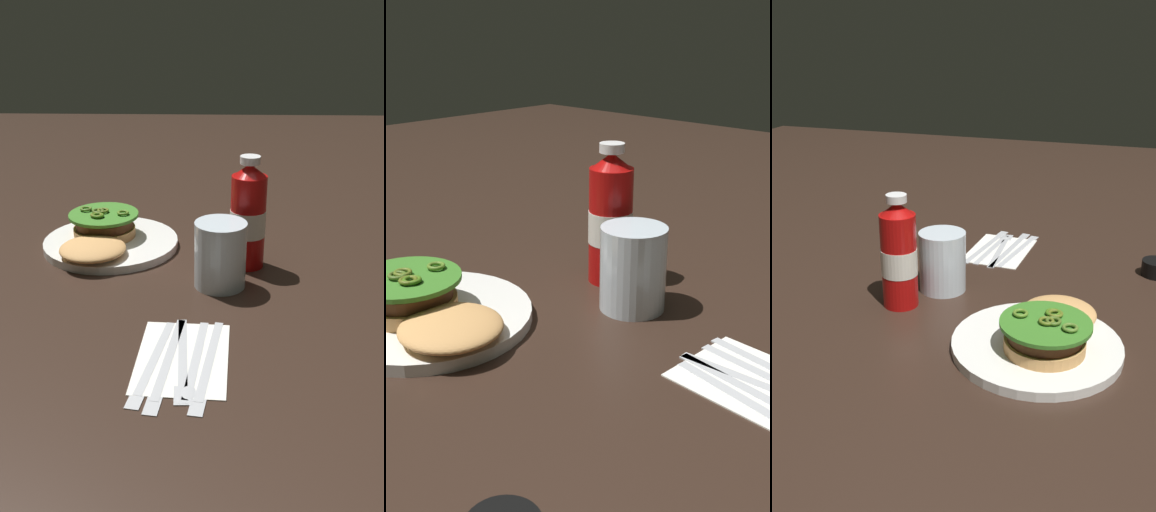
% 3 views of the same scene
% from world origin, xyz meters
% --- Properties ---
extents(ground_plane, '(3.00, 3.00, 0.00)m').
position_xyz_m(ground_plane, '(0.00, 0.00, 0.00)').
color(ground_plane, '#2F2018').
extents(dinner_plate, '(0.26, 0.26, 0.02)m').
position_xyz_m(dinner_plate, '(-0.11, -0.05, 0.01)').
color(dinner_plate, white).
rests_on(dinner_plate, ground_plane).
extents(burger_sandwich, '(0.22, 0.13, 0.05)m').
position_xyz_m(burger_sandwich, '(-0.09, -0.07, 0.03)').
color(burger_sandwich, tan).
rests_on(burger_sandwich, dinner_plate).
extents(ketchup_bottle, '(0.06, 0.06, 0.20)m').
position_xyz_m(ketchup_bottle, '(-0.03, 0.20, 0.09)').
color(ketchup_bottle, '#B20D0C').
rests_on(ketchup_bottle, ground_plane).
extents(water_glass, '(0.08, 0.08, 0.11)m').
position_xyz_m(water_glass, '(0.05, 0.16, 0.06)').
color(water_glass, silver).
rests_on(water_glass, ground_plane).
extents(napkin, '(0.18, 0.13, 0.00)m').
position_xyz_m(napkin, '(0.27, 0.10, 0.00)').
color(napkin, white).
rests_on(napkin, ground_plane).
extents(steak_knife, '(0.20, 0.05, 0.00)m').
position_xyz_m(steak_knife, '(0.29, 0.06, 0.00)').
color(steak_knife, silver).
rests_on(steak_knife, napkin).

